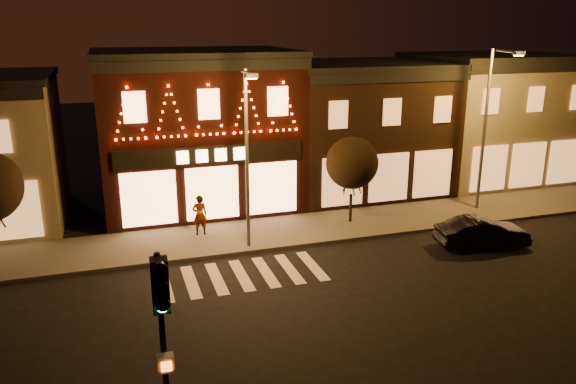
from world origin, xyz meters
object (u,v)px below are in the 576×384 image
streetlamp_mid (248,147)px  dark_sedan (482,233)px  traffic_signal_near (162,322)px  pedestrian (200,215)px

streetlamp_mid → dark_sedan: streetlamp_mid is taller
traffic_signal_near → dark_sedan: (14.68, 9.04, -3.01)m
dark_sedan → streetlamp_mid: bearing=83.4°
traffic_signal_near → pedestrian: traffic_signal_near is taller
streetlamp_mid → pedestrian: streetlamp_mid is taller
streetlamp_mid → dark_sedan: bearing=-20.4°
streetlamp_mid → pedestrian: (-1.79, 2.27, -3.56)m
dark_sedan → pedestrian: 12.77m
traffic_signal_near → dark_sedan: bearing=33.5°
traffic_signal_near → streetlamp_mid: bearing=70.0°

